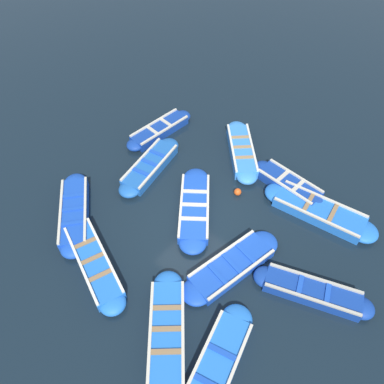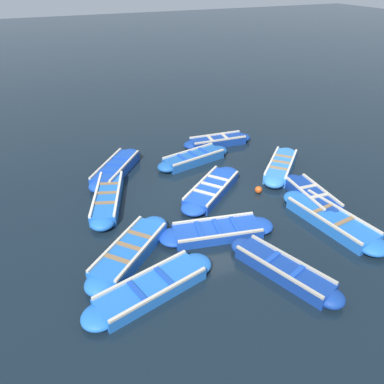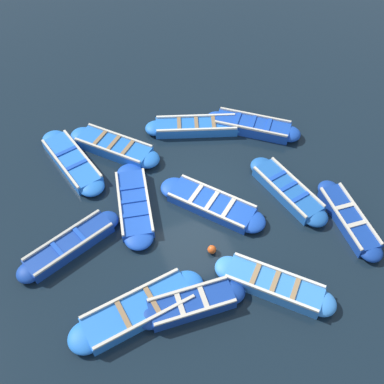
{
  "view_description": "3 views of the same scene",
  "coord_description": "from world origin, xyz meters",
  "px_view_note": "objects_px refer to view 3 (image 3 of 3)",
  "views": [
    {
      "loc": [
        -4.75,
        5.87,
        10.33
      ],
      "look_at": [
        0.84,
        -0.56,
        0.4
      ],
      "focal_mm": 35.0,
      "sensor_mm": 36.0,
      "label": 1
    },
    {
      "loc": [
        -10.1,
        5.2,
        7.27
      ],
      "look_at": [
        0.11,
        0.72,
        0.46
      ],
      "focal_mm": 35.0,
      "sensor_mm": 36.0,
      "label": 2
    },
    {
      "loc": [
        -3.56,
        -8.46,
        11.58
      ],
      "look_at": [
        -0.03,
        0.32,
        0.39
      ],
      "focal_mm": 42.0,
      "sensor_mm": 36.0,
      "label": 3
    }
  ],
  "objects_px": {
    "boat_outer_left": "(192,304)",
    "boat_centre": "(196,127)",
    "boat_alongside": "(134,204)",
    "boat_inner_gap": "(72,161)",
    "boat_drifting": "(70,245)",
    "buoy_orange_near": "(212,250)",
    "boat_bow_out": "(274,285)",
    "boat_stern_in": "(138,310)",
    "boat_mid_row": "(212,204)",
    "boat_outer_right": "(114,147)",
    "boat_end_of_row": "(252,126)",
    "boat_near_quay": "(287,190)",
    "boat_tucked": "(349,219)"
  },
  "relations": [
    {
      "from": "boat_outer_left",
      "to": "boat_centre",
      "type": "height_order",
      "value": "boat_outer_left"
    },
    {
      "from": "boat_mid_row",
      "to": "boat_end_of_row",
      "type": "xyz_separation_m",
      "value": [
        2.93,
        2.86,
        0.04
      ]
    },
    {
      "from": "buoy_orange_near",
      "to": "boat_stern_in",
      "type": "bearing_deg",
      "value": -157.84
    },
    {
      "from": "boat_mid_row",
      "to": "boat_centre",
      "type": "xyz_separation_m",
      "value": [
        0.95,
        3.65,
        0.02
      ]
    },
    {
      "from": "boat_alongside",
      "to": "boat_inner_gap",
      "type": "height_order",
      "value": "boat_inner_gap"
    },
    {
      "from": "boat_outer_left",
      "to": "boat_near_quay",
      "type": "xyz_separation_m",
      "value": [
        4.5,
        2.63,
        -0.02
      ]
    },
    {
      "from": "boat_outer_right",
      "to": "boat_stern_in",
      "type": "distance_m",
      "value": 6.5
    },
    {
      "from": "boat_drifting",
      "to": "boat_stern_in",
      "type": "relative_size",
      "value": 0.86
    },
    {
      "from": "boat_bow_out",
      "to": "boat_drifting",
      "type": "bearing_deg",
      "value": 145.51
    },
    {
      "from": "boat_bow_out",
      "to": "boat_outer_left",
      "type": "bearing_deg",
      "value": 172.03
    },
    {
      "from": "boat_mid_row",
      "to": "buoy_orange_near",
      "type": "distance_m",
      "value": 1.73
    },
    {
      "from": "boat_bow_out",
      "to": "boat_centre",
      "type": "distance_m",
      "value": 7.05
    },
    {
      "from": "boat_alongside",
      "to": "boat_inner_gap",
      "type": "relative_size",
      "value": 0.97
    },
    {
      "from": "boat_centre",
      "to": "boat_near_quay",
      "type": "height_order",
      "value": "boat_centre"
    },
    {
      "from": "boat_outer_left",
      "to": "boat_drifting",
      "type": "xyz_separation_m",
      "value": [
        -2.71,
        3.16,
        -0.01
      ]
    },
    {
      "from": "boat_bow_out",
      "to": "boat_mid_row",
      "type": "bearing_deg",
      "value": 97.71
    },
    {
      "from": "boat_mid_row",
      "to": "boat_inner_gap",
      "type": "distance_m",
      "value": 5.25
    },
    {
      "from": "boat_mid_row",
      "to": "boat_outer_right",
      "type": "relative_size",
      "value": 1.06
    },
    {
      "from": "boat_bow_out",
      "to": "boat_end_of_row",
      "type": "distance_m",
      "value": 6.71
    },
    {
      "from": "boat_stern_in",
      "to": "boat_end_of_row",
      "type": "relative_size",
      "value": 1.22
    },
    {
      "from": "boat_inner_gap",
      "to": "boat_centre",
      "type": "bearing_deg",
      "value": 0.52
    },
    {
      "from": "boat_outer_right",
      "to": "boat_alongside",
      "type": "bearing_deg",
      "value": -92.0
    },
    {
      "from": "boat_stern_in",
      "to": "boat_end_of_row",
      "type": "xyz_separation_m",
      "value": [
        6.27,
        5.54,
        0.01
      ]
    },
    {
      "from": "boat_alongside",
      "to": "boat_stern_in",
      "type": "relative_size",
      "value": 0.92
    },
    {
      "from": "boat_near_quay",
      "to": "boat_tucked",
      "type": "bearing_deg",
      "value": -55.56
    },
    {
      "from": "boat_stern_in",
      "to": "buoy_orange_near",
      "type": "height_order",
      "value": "boat_stern_in"
    },
    {
      "from": "boat_inner_gap",
      "to": "boat_stern_in",
      "type": "distance_m",
      "value": 6.3
    },
    {
      "from": "boat_drifting",
      "to": "buoy_orange_near",
      "type": "height_order",
      "value": "boat_drifting"
    },
    {
      "from": "boat_tucked",
      "to": "boat_end_of_row",
      "type": "height_order",
      "value": "boat_end_of_row"
    },
    {
      "from": "boat_alongside",
      "to": "boat_centre",
      "type": "xyz_separation_m",
      "value": [
        3.29,
        2.69,
        0.03
      ]
    },
    {
      "from": "boat_centre",
      "to": "boat_outer_right",
      "type": "bearing_deg",
      "value": 178.58
    },
    {
      "from": "boat_outer_right",
      "to": "boat_drifting",
      "type": "xyz_separation_m",
      "value": [
        -2.39,
        -3.61,
        -0.01
      ]
    },
    {
      "from": "boat_bow_out",
      "to": "boat_drifting",
      "type": "relative_size",
      "value": 0.88
    },
    {
      "from": "boat_mid_row",
      "to": "boat_outer_right",
      "type": "height_order",
      "value": "boat_outer_right"
    },
    {
      "from": "boat_inner_gap",
      "to": "boat_near_quay",
      "type": "relative_size",
      "value": 1.09
    },
    {
      "from": "buoy_orange_near",
      "to": "boat_outer_left",
      "type": "bearing_deg",
      "value": -130.47
    },
    {
      "from": "boat_tucked",
      "to": "boat_outer_left",
      "type": "bearing_deg",
      "value": -171.34
    },
    {
      "from": "boat_mid_row",
      "to": "boat_alongside",
      "type": "distance_m",
      "value": 2.53
    },
    {
      "from": "boat_bow_out",
      "to": "boat_outer_left",
      "type": "distance_m",
      "value": 2.4
    },
    {
      "from": "boat_drifting",
      "to": "boat_near_quay",
      "type": "height_order",
      "value": "boat_drifting"
    },
    {
      "from": "boat_alongside",
      "to": "boat_near_quay",
      "type": "relative_size",
      "value": 1.06
    },
    {
      "from": "boat_bow_out",
      "to": "boat_alongside",
      "type": "bearing_deg",
      "value": 122.77
    },
    {
      "from": "boat_alongside",
      "to": "boat_drifting",
      "type": "xyz_separation_m",
      "value": [
        -2.29,
        -0.85,
        0.04
      ]
    },
    {
      "from": "boat_inner_gap",
      "to": "boat_centre",
      "type": "height_order",
      "value": "boat_centre"
    },
    {
      "from": "boat_drifting",
      "to": "boat_near_quay",
      "type": "xyz_separation_m",
      "value": [
        7.21,
        -0.53,
        -0.0
      ]
    },
    {
      "from": "boat_mid_row",
      "to": "boat_centre",
      "type": "bearing_deg",
      "value": 75.38
    },
    {
      "from": "boat_drifting",
      "to": "boat_end_of_row",
      "type": "relative_size",
      "value": 1.05
    },
    {
      "from": "boat_drifting",
      "to": "boat_end_of_row",
      "type": "height_order",
      "value": "boat_end_of_row"
    },
    {
      "from": "boat_near_quay",
      "to": "boat_alongside",
      "type": "bearing_deg",
      "value": 164.36
    },
    {
      "from": "boat_bow_out",
      "to": "boat_near_quay",
      "type": "relative_size",
      "value": 0.87
    }
  ]
}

